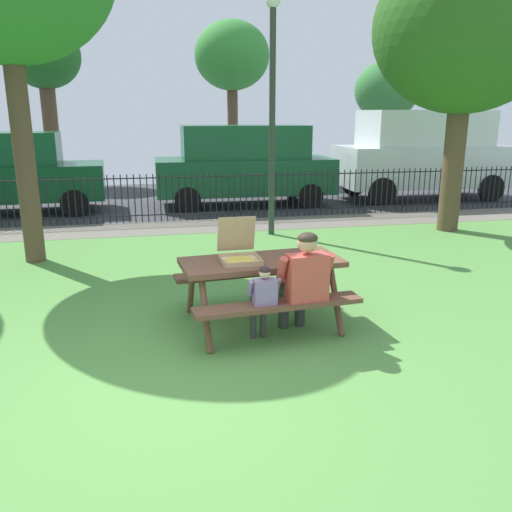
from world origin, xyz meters
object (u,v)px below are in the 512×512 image
tree_midground_left (466,29)px  parked_car_left (8,172)px  pizza_box_open (239,252)px  adult_at_table (303,280)px  lamp_post_walkway (272,95)px  far_tree_midright (387,93)px  far_tree_midleft (44,61)px  parked_car_right (423,153)px  far_tree_center (232,58)px  child_at_table (263,297)px  parked_car_center (244,164)px  picnic_table_foreground (262,274)px

tree_midground_left → parked_car_left: tree_midground_left is taller
pizza_box_open → adult_at_table: pizza_box_open is taller
pizza_box_open → lamp_post_walkway: size_ratio=0.12×
far_tree_midright → far_tree_midleft: bearing=180.0°
pizza_box_open → parked_car_right: bearing=50.6°
lamp_post_walkway → parked_car_right: lamp_post_walkway is taller
far_tree_midleft → far_tree_midright: 12.47m
far_tree_midleft → far_tree_center: 6.39m
tree_midground_left → far_tree_midleft: 13.66m
adult_at_table → far_tree_midleft: (-4.75, 14.65, 3.43)m
tree_midground_left → far_tree_center: far_tree_center is taller
adult_at_table → lamp_post_walkway: (0.84, 5.01, 2.05)m
parked_car_left → far_tree_midleft: (0.11, 6.07, 3.08)m
parked_car_left → far_tree_center: bearing=43.0°
tree_midground_left → parked_car_left: bearing=157.4°
pizza_box_open → tree_midground_left: 7.30m
parked_car_right → parked_car_left: bearing=-180.0°
pizza_box_open → child_at_table: 0.67m
pizza_box_open → parked_car_center: parked_car_center is taller
child_at_table → far_tree_midright: far_tree_midright is taller
parked_car_center → far_tree_center: (0.69, 6.07, 3.22)m
picnic_table_foreground → adult_at_table: adult_at_table is taller
lamp_post_walkway → tree_midground_left: (3.72, -0.35, 1.21)m
child_at_table → far_tree_midright: size_ratio=0.20×
lamp_post_walkway → far_tree_midleft: 11.23m
adult_at_table → far_tree_midleft: far_tree_midleft is taller
pizza_box_open → lamp_post_walkway: bearing=72.3°
pizza_box_open → parked_car_center: bearing=79.1°
far_tree_midleft → far_tree_center: size_ratio=0.95×
child_at_table → pizza_box_open: bearing=104.8°
tree_midground_left → far_tree_midleft: (-9.31, 10.00, 0.17)m
picnic_table_foreground → far_tree_center: far_tree_center is taller
adult_at_table → far_tree_center: (1.64, 14.65, 3.66)m
adult_at_table → far_tree_midright: bearing=62.3°
child_at_table → far_tree_midright: (8.15, 14.72, 2.64)m
child_at_table → far_tree_midright: 17.03m
tree_midground_left → far_tree_center: 10.42m
far_tree_midleft → tree_midground_left: bearing=-47.0°
lamp_post_walkway → tree_midground_left: tree_midground_left is taller
adult_at_table → parked_car_left: (-4.86, 8.59, 0.35)m
picnic_table_foreground → pizza_box_open: bearing=175.9°
lamp_post_walkway → child_at_table: bearing=-104.3°
parked_car_left → far_tree_midleft: size_ratio=0.84×
far_tree_midleft → far_tree_midright: far_tree_midleft is taller
parked_car_right → far_tree_midright: 6.55m
pizza_box_open → parked_car_center: size_ratio=0.11×
lamp_post_walkway → far_tree_center: far_tree_center is taller
parked_car_left → far_tree_midleft: bearing=88.9°
parked_car_center → far_tree_midleft: far_tree_midleft is taller
parked_car_center → parked_car_right: parked_car_right is taller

